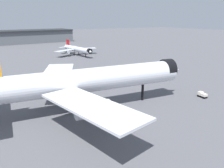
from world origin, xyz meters
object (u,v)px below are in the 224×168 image
at_px(airliner_far_taxiway, 77,49).
at_px(baggage_tug_wing, 202,95).
at_px(traffic_cone_near_nose, 54,78).
at_px(airliner_near_gate, 85,81).
at_px(service_truck_front, 95,72).

xyz_separation_m(airliner_far_taxiway, baggage_tug_wing, (2.14, -105.71, -3.71)).
bearing_deg(traffic_cone_near_nose, airliner_far_taxiway, 57.83).
distance_m(airliner_far_taxiway, traffic_cone_near_nose, 64.84).
bearing_deg(airliner_far_taxiway, baggage_tug_wing, -7.18).
xyz_separation_m(airliner_near_gate, baggage_tug_wing, (39.28, -10.85, -8.03)).
distance_m(baggage_tug_wing, traffic_cone_near_nose, 62.72).
bearing_deg(traffic_cone_near_nose, service_truck_front, -13.81).
bearing_deg(traffic_cone_near_nose, airliner_near_gate, -93.84).
xyz_separation_m(airliner_near_gate, traffic_cone_near_nose, (2.69, 40.09, -8.63)).
bearing_deg(baggage_tug_wing, service_truck_front, 26.13).
bearing_deg(service_truck_front, airliner_far_taxiway, -174.01).
height_order(airliner_near_gate, airliner_far_taxiway, airliner_near_gate).
height_order(service_truck_front, traffic_cone_near_nose, service_truck_front).
bearing_deg(baggage_tug_wing, airliner_far_taxiway, 6.13).
height_order(service_truck_front, baggage_tug_wing, service_truck_front).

